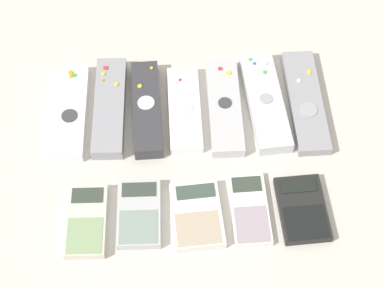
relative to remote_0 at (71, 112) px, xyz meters
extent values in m
plane|color=beige|center=(0.21, -0.13, -0.01)|extent=(3.00, 3.00, 0.00)
cube|color=white|center=(0.00, 0.00, 0.00)|extent=(0.06, 0.20, 0.02)
cylinder|color=#38383D|center=(0.00, -0.02, 0.01)|extent=(0.03, 0.03, 0.00)
cylinder|color=orange|center=(0.00, 0.07, 0.01)|extent=(0.01, 0.01, 0.00)
cylinder|color=green|center=(0.01, 0.07, 0.01)|extent=(0.01, 0.01, 0.00)
cylinder|color=orange|center=(0.00, 0.08, 0.01)|extent=(0.01, 0.01, 0.00)
cube|color=gray|center=(0.07, 0.00, 0.00)|extent=(0.06, 0.21, 0.02)
cylinder|color=yellow|center=(0.08, 0.04, 0.02)|extent=(0.01, 0.01, 0.00)
cylinder|color=yellow|center=(0.06, 0.07, 0.02)|extent=(0.01, 0.01, 0.00)
cylinder|color=orange|center=(0.06, 0.06, 0.02)|extent=(0.01, 0.01, 0.00)
cylinder|color=red|center=(0.06, 0.08, 0.02)|extent=(0.01, 0.01, 0.00)
cube|color=#333338|center=(0.14, 0.00, 0.00)|extent=(0.05, 0.20, 0.03)
cylinder|color=silver|center=(0.14, 0.00, 0.02)|extent=(0.03, 0.03, 0.00)
cylinder|color=yellow|center=(0.15, 0.08, 0.02)|extent=(0.01, 0.01, 0.00)
cylinder|color=yellow|center=(0.12, 0.04, 0.02)|extent=(0.01, 0.01, 0.00)
cube|color=white|center=(0.20, -0.01, 0.00)|extent=(0.06, 0.18, 0.02)
cylinder|color=silver|center=(0.20, -0.01, 0.01)|extent=(0.03, 0.03, 0.00)
cylinder|color=silver|center=(0.19, 0.05, 0.01)|extent=(0.01, 0.01, 0.00)
cylinder|color=silver|center=(0.20, 0.03, 0.01)|extent=(0.01, 0.01, 0.00)
cylinder|color=red|center=(0.20, 0.05, 0.01)|extent=(0.01, 0.01, 0.00)
cube|color=#B7B7BC|center=(0.27, -0.01, 0.00)|extent=(0.06, 0.20, 0.02)
cylinder|color=#38383D|center=(0.27, -0.01, 0.01)|extent=(0.02, 0.02, 0.00)
cylinder|color=yellow|center=(0.29, 0.06, 0.01)|extent=(0.01, 0.01, 0.00)
cylinder|color=red|center=(0.27, 0.07, 0.01)|extent=(0.01, 0.01, 0.00)
cube|color=silver|center=(0.35, 0.00, 0.00)|extent=(0.07, 0.21, 0.03)
cylinder|color=#99999E|center=(0.35, 0.00, 0.02)|extent=(0.02, 0.02, 0.00)
cylinder|color=blue|center=(0.34, 0.08, 0.02)|extent=(0.01, 0.01, 0.00)
cylinder|color=green|center=(0.33, 0.09, 0.02)|extent=(0.01, 0.01, 0.00)
cylinder|color=green|center=(0.35, 0.06, 0.02)|extent=(0.01, 0.01, 0.00)
cylinder|color=silver|center=(0.36, 0.08, 0.02)|extent=(0.01, 0.01, 0.00)
cube|color=gray|center=(0.42, 0.00, 0.00)|extent=(0.06, 0.22, 0.02)
cylinder|color=#99999E|center=(0.42, -0.03, 0.01)|extent=(0.03, 0.03, 0.00)
cylinder|color=yellow|center=(0.44, 0.06, 0.01)|extent=(0.01, 0.01, 0.00)
cylinder|color=silver|center=(0.41, 0.04, 0.01)|extent=(0.01, 0.01, 0.00)
cube|color=beige|center=(0.03, -0.22, 0.00)|extent=(0.07, 0.13, 0.02)
cube|color=#333D33|center=(0.03, -0.17, 0.01)|extent=(0.05, 0.03, 0.00)
cube|color=gray|center=(0.03, -0.24, 0.01)|extent=(0.06, 0.06, 0.00)
cube|color=#B2B2B7|center=(0.12, -0.21, 0.00)|extent=(0.07, 0.12, 0.02)
cube|color=#333D33|center=(0.12, -0.17, 0.01)|extent=(0.06, 0.03, 0.00)
cube|color=gray|center=(0.12, -0.24, 0.01)|extent=(0.06, 0.06, 0.00)
cube|color=silver|center=(0.21, -0.22, 0.00)|extent=(0.09, 0.12, 0.02)
cube|color=#38473D|center=(0.21, -0.18, 0.01)|extent=(0.06, 0.03, 0.00)
cube|color=tan|center=(0.21, -0.24, 0.01)|extent=(0.07, 0.06, 0.00)
cube|color=silver|center=(0.30, -0.21, 0.00)|extent=(0.06, 0.13, 0.01)
cube|color=#333D33|center=(0.30, -0.17, 0.00)|extent=(0.05, 0.03, 0.00)
cube|color=gray|center=(0.30, -0.24, 0.00)|extent=(0.05, 0.06, 0.00)
cube|color=black|center=(0.38, -0.21, 0.00)|extent=(0.08, 0.12, 0.01)
cube|color=black|center=(0.38, -0.17, 0.00)|extent=(0.06, 0.03, 0.00)
cube|color=black|center=(0.38, -0.24, 0.00)|extent=(0.07, 0.06, 0.00)
camera|label=1|loc=(0.18, -0.67, 0.94)|focal=60.00mm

